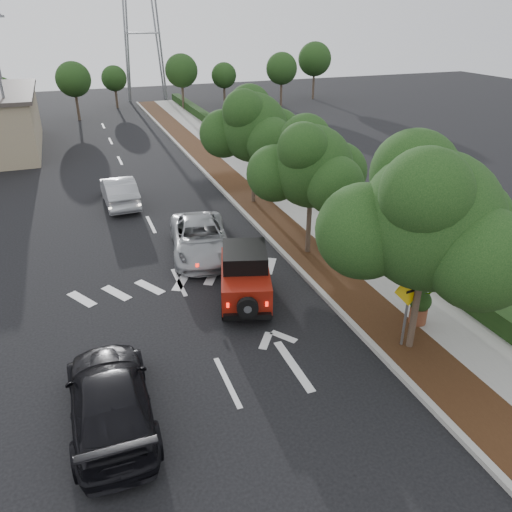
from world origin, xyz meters
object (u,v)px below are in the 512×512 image
black_suv_oncoming (110,398)px  speed_hump_sign (409,297)px  silver_suv_ahead (200,238)px  red_jeep (245,274)px

black_suv_oncoming → speed_hump_sign: 8.57m
silver_suv_ahead → black_suv_oncoming: (-4.51, -8.44, 0.00)m
red_jeep → silver_suv_ahead: red_jeep is taller
black_suv_oncoming → silver_suv_ahead: bearing=-117.3°
red_jeep → silver_suv_ahead: bearing=114.9°
red_jeep → speed_hump_sign: speed_hump_sign is taller
silver_suv_ahead → black_suv_oncoming: bearing=-108.8°
red_jeep → speed_hump_sign: size_ratio=1.48×
red_jeep → speed_hump_sign: (3.44, -4.46, 0.85)m
silver_suv_ahead → red_jeep: bearing=-72.9°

